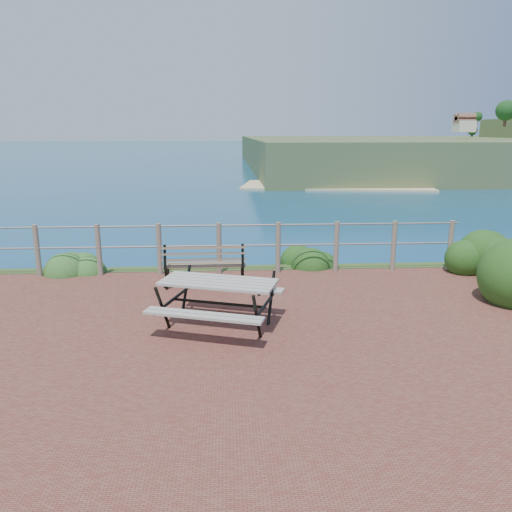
{
  "coord_description": "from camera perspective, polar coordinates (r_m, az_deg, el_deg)",
  "views": [
    {
      "loc": [
        0.16,
        -6.09,
        2.73
      ],
      "look_at": [
        0.62,
        1.78,
        0.75
      ],
      "focal_mm": 35.0,
      "sensor_mm": 36.0,
      "label": 1
    }
  ],
  "objects": [
    {
      "name": "picnic_table",
      "position": [
        7.07,
        -4.3,
        -4.87
      ],
      "size": [
        1.73,
        1.34,
        0.68
      ],
      "rotation": [
        0.0,
        0.0,
        -0.32
      ],
      "color": "gray",
      "rests_on": "ground"
    },
    {
      "name": "ground",
      "position": [
        6.67,
        -4.52,
        -10.08
      ],
      "size": [
        10.0,
        7.0,
        0.12
      ],
      "primitive_type": "cube",
      "color": "brown",
      "rests_on": "ground"
    },
    {
      "name": "park_bench",
      "position": [
        8.88,
        -5.91,
        -0.24
      ],
      "size": [
        1.45,
        0.37,
        0.82
      ],
      "rotation": [
        0.0,
        0.0,
        0.01
      ],
      "color": "brown",
      "rests_on": "ground"
    },
    {
      "name": "safety_railing",
      "position": [
        9.68,
        -4.24,
        1.19
      ],
      "size": [
        9.4,
        0.1,
        1.0
      ],
      "color": "#6B5B4C",
      "rests_on": "ground"
    },
    {
      "name": "ocean",
      "position": [
        206.11,
        -3.53,
        13.29
      ],
      "size": [
        1200.0,
        1200.0,
        0.0
      ],
      "primitive_type": "plane",
      "color": "#125270",
      "rests_on": "ground"
    },
    {
      "name": "shrub_lip_east",
      "position": [
        10.61,
        6.12,
        -0.9
      ],
      "size": [
        0.84,
        0.84,
        0.61
      ],
      "primitive_type": "ellipsoid",
      "color": "#1A3F13",
      "rests_on": "ground"
    },
    {
      "name": "shrub_lip_west",
      "position": [
        10.58,
        -19.42,
        -1.68
      ],
      "size": [
        0.86,
        0.86,
        0.64
      ],
      "primitive_type": "ellipsoid",
      "color": "#225B25",
      "rests_on": "ground"
    },
    {
      "name": "shrub_right_edge",
      "position": [
        10.91,
        23.54,
        -1.6
      ],
      "size": [
        0.98,
        0.98,
        1.41
      ],
      "primitive_type": "ellipsoid",
      "color": "#1A3F13",
      "rests_on": "ground"
    }
  ]
}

